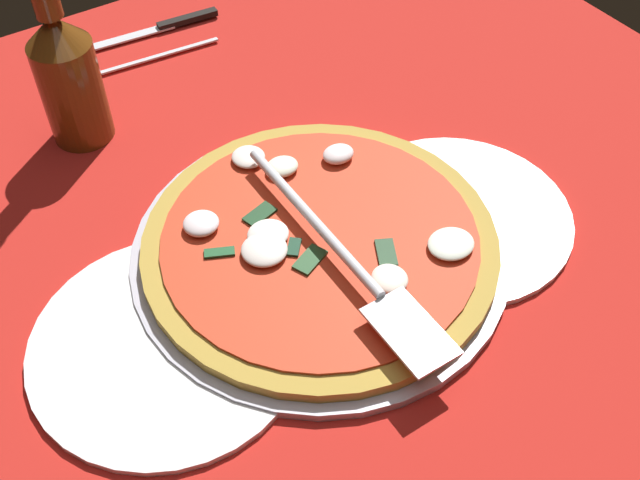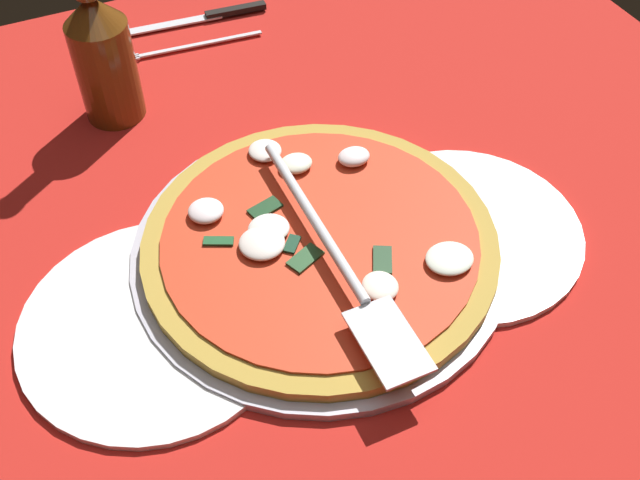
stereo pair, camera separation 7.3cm
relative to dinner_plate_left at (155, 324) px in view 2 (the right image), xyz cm
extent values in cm
cube|color=red|center=(15.43, -1.96, -1.00)|extent=(115.51, 115.51, 0.80)
cube|color=white|center=(-8.63, 2.85, -0.55)|extent=(9.63, 9.63, 0.10)
cube|color=white|center=(-8.63, 22.10, -0.55)|extent=(9.63, 9.63, 0.10)
cube|color=silver|center=(0.99, -6.77, -0.55)|extent=(9.63, 9.63, 0.10)
cube|color=silver|center=(0.99, 12.48, -0.55)|extent=(9.63, 9.63, 0.10)
cube|color=white|center=(0.99, 31.73, -0.55)|extent=(9.63, 9.63, 0.10)
cube|color=white|center=(0.99, 50.98, -0.55)|extent=(9.63, 9.63, 0.10)
cube|color=white|center=(10.62, -16.40, -0.55)|extent=(9.63, 9.63, 0.10)
cube|color=white|center=(10.62, 2.85, -0.55)|extent=(9.63, 9.63, 0.10)
cube|color=silver|center=(10.62, 22.10, -0.55)|extent=(9.63, 9.63, 0.10)
cube|color=white|center=(10.62, 41.35, -0.55)|extent=(9.63, 9.63, 0.10)
cube|color=white|center=(20.25, -6.77, -0.55)|extent=(9.63, 9.63, 0.10)
cube|color=silver|center=(20.25, 12.48, -0.55)|extent=(9.63, 9.63, 0.10)
cube|color=white|center=(20.25, 31.73, -0.55)|extent=(9.63, 9.63, 0.10)
cube|color=silver|center=(20.25, 50.98, -0.55)|extent=(9.63, 9.63, 0.10)
cube|color=white|center=(29.87, -16.40, -0.55)|extent=(9.63, 9.63, 0.10)
cube|color=white|center=(29.87, 2.85, -0.55)|extent=(9.63, 9.63, 0.10)
cube|color=white|center=(29.87, 22.10, -0.55)|extent=(9.63, 9.63, 0.10)
cube|color=white|center=(29.87, 41.35, -0.55)|extent=(9.63, 9.63, 0.10)
cube|color=silver|center=(39.50, -6.77, -0.55)|extent=(9.63, 9.63, 0.10)
cube|color=silver|center=(39.50, 12.48, -0.55)|extent=(9.63, 9.63, 0.10)
cube|color=silver|center=(39.50, 31.73, -0.55)|extent=(9.63, 9.63, 0.10)
cube|color=silver|center=(49.12, 2.85, -0.55)|extent=(9.63, 9.63, 0.10)
cube|color=silver|center=(49.12, 22.10, -0.55)|extent=(9.63, 9.63, 0.10)
cube|color=silver|center=(58.75, 12.48, -0.55)|extent=(9.63, 9.63, 0.10)
cube|color=silver|center=(58.75, 31.73, -0.55)|extent=(9.63, 9.63, 0.10)
cube|color=silver|center=(68.37, 22.10, -0.55)|extent=(9.63, 9.63, 0.10)
cylinder|color=#B7B4C4|center=(17.08, 1.62, 0.13)|extent=(36.54, 36.54, 1.26)
cylinder|color=white|center=(0.00, 0.00, 0.00)|extent=(24.54, 24.54, 1.00)
cylinder|color=white|center=(31.28, -2.18, 0.00)|extent=(23.48, 23.48, 1.00)
cylinder|color=#B28E38|center=(17.08, 1.62, 1.36)|extent=(34.27, 34.27, 1.20)
cylinder|color=red|center=(17.08, 1.62, 2.11)|extent=(30.49, 30.49, 0.30)
ellipsoid|color=white|center=(12.88, 4.21, 2.76)|extent=(4.02, 3.81, 1.00)
ellipsoid|color=white|center=(16.76, 14.77, 2.74)|extent=(3.48, 3.58, 0.97)
ellipsoid|color=white|center=(26.58, -6.27, 2.76)|extent=(4.58, 4.05, 1.00)
ellipsoid|color=white|center=(8.17, 8.84, 2.88)|extent=(3.50, 3.43, 1.25)
ellipsoid|color=silver|center=(18.89, 11.46, 2.85)|extent=(3.41, 3.00, 1.18)
ellipsoid|color=white|center=(24.75, 9.82, 2.92)|extent=(3.41, 2.83, 1.32)
ellipsoid|color=white|center=(19.24, -6.51, 2.78)|extent=(3.26, 3.47, 1.05)
ellipsoid|color=silver|center=(11.56, 2.68, 2.83)|extent=(4.38, 4.33, 1.13)
cube|color=#183C1E|center=(13.68, 7.17, 2.41)|extent=(3.60, 2.49, 0.30)
cube|color=#123722|center=(14.21, 1.73, 2.41)|extent=(2.31, 2.40, 0.30)
cube|color=#1F3E22|center=(21.04, -3.60, 2.41)|extent=(3.07, 3.74, 0.30)
cube|color=#1D5129|center=(8.04, 4.99, 2.41)|extent=(3.03, 2.17, 0.30)
cube|color=#254D28|center=(14.64, -0.40, 2.41)|extent=(3.83, 3.00, 0.30)
cube|color=silver|center=(16.75, -12.54, 3.72)|extent=(4.70, 8.25, 0.30)
cylinder|color=silver|center=(16.81, 2.57, 4.07)|extent=(1.08, 21.98, 1.00)
cube|color=white|center=(18.28, 42.91, -0.20)|extent=(20.10, 14.44, 0.60)
cube|color=silver|center=(18.03, 40.03, 0.23)|extent=(16.02, 1.97, 0.25)
cube|color=silver|center=(8.59, 41.28, 0.23)|extent=(3.01, 0.48, 0.25)
cube|color=silver|center=(8.55, 40.84, 0.23)|extent=(3.01, 0.48, 0.25)
cube|color=silver|center=(8.51, 40.41, 0.23)|extent=(3.01, 0.48, 0.25)
cube|color=black|center=(24.71, 45.26, 0.50)|extent=(8.36, 1.91, 0.80)
cube|color=silver|center=(15.43, 46.06, 0.23)|extent=(14.56, 2.64, 0.25)
cylinder|color=#5E3410|center=(4.68, 31.35, 5.55)|extent=(6.76, 6.76, 12.10)
cone|color=#5E3410|center=(4.68, 31.35, 13.25)|extent=(6.76, 6.76, 3.29)
camera|label=1|loc=(-9.81, -39.24, 56.08)|focal=42.85mm
camera|label=2|loc=(-3.43, -42.79, 56.08)|focal=42.85mm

